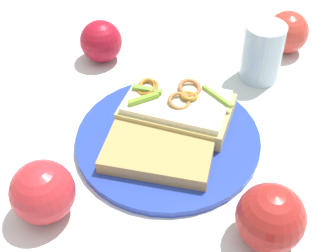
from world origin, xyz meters
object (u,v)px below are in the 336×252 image
sandwich (177,108)px  apple_0 (270,218)px  apple_3 (287,32)px  drinking_glass (262,53)px  bread_slice_side (158,152)px  apple_4 (43,192)px  plate (168,139)px  apple_5 (101,41)px

sandwich → apple_0: apple_0 is taller
apple_3 → drinking_glass: bearing=-72.2°
bread_slice_side → drinking_glass: bearing=61.7°
apple_0 → apple_3: apple_0 is taller
apple_3 → apple_4: size_ratio=0.96×
plate → sandwich: bearing=126.8°
bread_slice_side → apple_5: apple_5 is taller
plate → apple_5: bearing=173.3°
apple_0 → drinking_glass: drinking_glass is taller
plate → drinking_glass: drinking_glass is taller
apple_3 → plate: bearing=-78.3°
apple_0 → apple_4: (-0.19, -0.19, -0.00)m
apple_5 → apple_3: bearing=58.6°
bread_slice_side → drinking_glass: 0.26m
sandwich → apple_5: 0.21m
bread_slice_side → apple_5: (-0.26, 0.06, 0.02)m
apple_0 → drinking_glass: 0.32m
bread_slice_side → apple_3: apple_3 is taller
plate → apple_4: 0.20m
sandwich → apple_5: bearing=146.3°
plate → apple_3: apple_3 is taller
apple_4 → drinking_glass: size_ratio=0.79×
bread_slice_side → apple_4: bearing=-136.7°
apple_0 → apple_3: 0.41m
bread_slice_side → apple_3: bearing=63.0°
apple_0 → apple_4: apple_0 is taller
plate → drinking_glass: bearing=98.9°
apple_0 → sandwich: bearing=171.0°
apple_0 → apple_5: size_ratio=1.10×
apple_5 → drinking_glass: size_ratio=0.74×
sandwich → apple_5: apple_5 is taller
apple_0 → plate: bearing=179.8°
sandwich → apple_4: apple_4 is taller
drinking_glass → apple_5: bearing=-137.2°
apple_3 → apple_4: bearing=-81.6°
apple_0 → apple_5: 0.44m
apple_0 → apple_4: 0.27m
apple_3 → bread_slice_side: bearing=-75.5°
sandwich → drinking_glass: 0.18m
bread_slice_side → apple_5: size_ratio=2.01×
apple_3 → apple_5: bearing=-121.4°
bread_slice_side → apple_3: 0.36m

